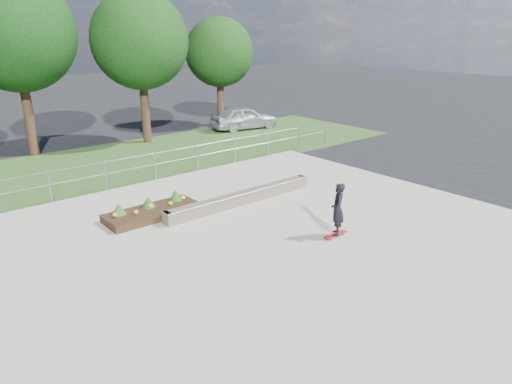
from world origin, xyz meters
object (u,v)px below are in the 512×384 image
Objects in this scene: grind_ledge at (243,198)px; planter_bed at (152,211)px; skateboarder at (338,210)px; parked_car at (244,118)px.

grind_ledge is 3.09m from planter_bed.
skateboarder is (0.36, -3.87, 0.63)m from grind_ledge.
planter_bed is at bearing 140.65° from parked_car.
parked_car is at bearing 60.79° from skateboarder.
skateboarder reaches higher than planter_bed.
grind_ledge is 3.94m from skateboarder.
planter_bed is (-2.94, 0.96, -0.02)m from grind_ledge.
planter_bed is at bearing 161.88° from grind_ledge.
parked_car is (7.92, 14.16, -0.20)m from skateboarder.
grind_ledge is at bearing 95.35° from skateboarder.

